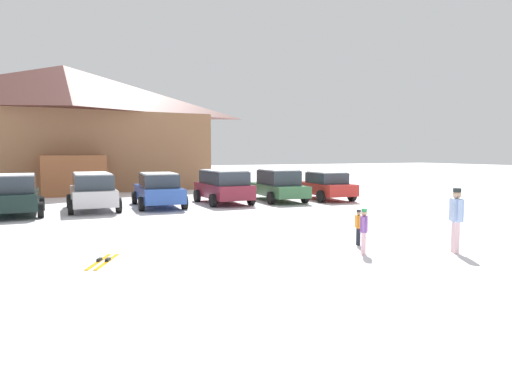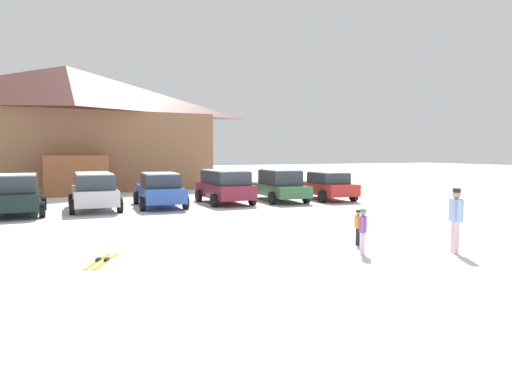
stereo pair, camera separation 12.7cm
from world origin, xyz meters
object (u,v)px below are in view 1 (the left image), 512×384
(parked_green_coupe, at_px, (277,185))
(parked_red_sedan, at_px, (325,185))
(parked_black_sedan, at_px, (14,195))
(parked_silver_wagon, at_px, (92,190))
(pair_of_skis, at_px, (103,261))
(skier_child_in_purple_jacket, at_px, (364,229))
(ski_lodge, at_px, (65,127))
(parked_blue_hatchback, at_px, (158,190))
(skier_child_in_orange_jacket, at_px, (358,225))
(parked_maroon_van, at_px, (223,186))
(skier_adult_in_blue_parka, at_px, (456,216))

(parked_green_coupe, bearing_deg, parked_red_sedan, -11.28)
(parked_black_sedan, distance_m, parked_silver_wagon, 3.11)
(parked_green_coupe, xyz_separation_m, pair_of_skis, (-10.00, -10.27, -0.82))
(parked_silver_wagon, distance_m, skier_child_in_purple_jacket, 13.36)
(parked_silver_wagon, distance_m, pair_of_skis, 10.37)
(ski_lodge, height_order, parked_red_sedan, ski_lodge)
(ski_lodge, xyz_separation_m, parked_green_coupe, (9.78, -12.44, -3.44))
(parked_blue_hatchback, xyz_separation_m, parked_green_coupe, (6.31, -0.07, 0.02))
(skier_child_in_orange_jacket, height_order, pair_of_skis, skier_child_in_orange_jacket)
(ski_lodge, xyz_separation_m, skier_child_in_purple_jacket, (5.86, -24.64, -3.63))
(parked_green_coupe, bearing_deg, parked_maroon_van, 179.27)
(parked_black_sedan, relative_size, parked_red_sedan, 0.98)
(parked_blue_hatchback, relative_size, pair_of_skis, 3.07)
(skier_child_in_orange_jacket, distance_m, skier_adult_in_blue_parka, 2.50)
(parked_silver_wagon, distance_m, skier_adult_in_blue_parka, 15.14)
(parked_blue_hatchback, distance_m, skier_adult_in_blue_parka, 13.91)
(skier_adult_in_blue_parka, bearing_deg, parked_black_sedan, 130.09)
(ski_lodge, distance_m, parked_silver_wagon, 12.86)
(ski_lodge, bearing_deg, parked_silver_wagon, -87.61)
(skier_adult_in_blue_parka, bearing_deg, parked_red_sedan, 70.92)
(ski_lodge, height_order, parked_black_sedan, ski_lodge)
(skier_child_in_purple_jacket, height_order, skier_adult_in_blue_parka, skier_adult_in_blue_parka)
(ski_lodge, bearing_deg, parked_blue_hatchback, -74.36)
(skier_child_in_orange_jacket, distance_m, skier_child_in_purple_jacket, 1.17)
(ski_lodge, relative_size, skier_child_in_orange_jacket, 19.42)
(parked_silver_wagon, height_order, parked_blue_hatchback, parked_silver_wagon)
(parked_black_sedan, bearing_deg, parked_green_coupe, 1.73)
(pair_of_skis, bearing_deg, parked_red_sedan, 37.55)
(parked_blue_hatchback, bearing_deg, parked_green_coupe, -0.60)
(parked_black_sedan, relative_size, pair_of_skis, 2.68)
(parked_red_sedan, xyz_separation_m, skier_child_in_purple_jacket, (-6.58, -11.67, -0.13))
(parked_silver_wagon, bearing_deg, skier_adult_in_blue_parka, -59.89)
(parked_maroon_van, relative_size, parked_red_sedan, 0.97)
(parked_black_sedan, height_order, skier_child_in_purple_jacket, parked_black_sedan)
(parked_silver_wagon, bearing_deg, parked_maroon_van, -0.04)
(skier_child_in_purple_jacket, bearing_deg, parked_blue_hatchback, 101.05)
(skier_child_in_purple_jacket, bearing_deg, skier_child_in_orange_jacket, 58.83)
(parked_silver_wagon, relative_size, parked_blue_hatchback, 0.94)
(skier_child_in_purple_jacket, height_order, pair_of_skis, skier_child_in_purple_jacket)
(skier_child_in_orange_jacket, relative_size, skier_child_in_purple_jacket, 0.85)
(parked_silver_wagon, height_order, skier_adult_in_blue_parka, parked_silver_wagon)
(ski_lodge, xyz_separation_m, parked_red_sedan, (12.44, -12.97, -3.50))
(parked_maroon_van, xyz_separation_m, skier_adult_in_blue_parka, (1.37, -13.09, 0.03))
(ski_lodge, height_order, skier_adult_in_blue_parka, ski_lodge)
(skier_child_in_orange_jacket, relative_size, skier_adult_in_blue_parka, 0.59)
(skier_adult_in_blue_parka, bearing_deg, parked_maroon_van, 95.98)
(skier_child_in_orange_jacket, bearing_deg, parked_silver_wagon, 117.87)
(parked_maroon_van, height_order, skier_adult_in_blue_parka, parked_maroon_van)
(parked_silver_wagon, relative_size, skier_adult_in_blue_parka, 2.68)
(parked_silver_wagon, relative_size, parked_maroon_van, 1.10)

